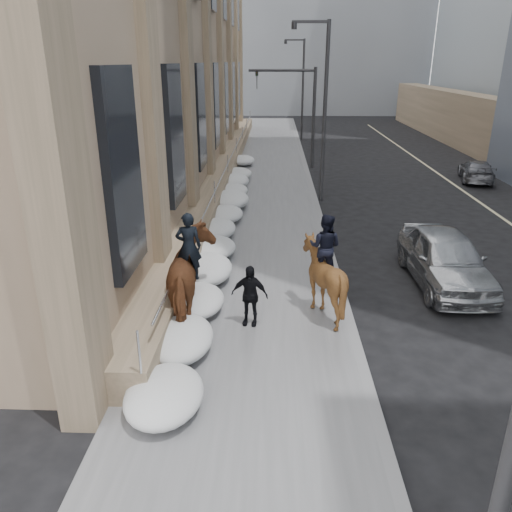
{
  "coord_description": "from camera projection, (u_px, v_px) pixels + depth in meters",
  "views": [
    {
      "loc": [
        0.63,
        -9.76,
        6.32
      ],
      "look_at": [
        0.19,
        2.03,
        1.7
      ],
      "focal_mm": 35.0,
      "sensor_mm": 36.0,
      "label": 1
    }
  ],
  "objects": [
    {
      "name": "traffic_signal",
      "position": [
        299.0,
        102.0,
        30.35
      ],
      "size": [
        4.1,
        0.22,
        6.0
      ],
      "color": "#2D2D30",
      "rests_on": "ground"
    },
    {
      "name": "sidewalk",
      "position": [
        259.0,
        223.0,
        20.69
      ],
      "size": [
        5.0,
        80.0,
        0.12
      ],
      "primitive_type": "cube",
      "color": "#5B5B5E",
      "rests_on": "ground"
    },
    {
      "name": "bg_building_far",
      "position": [
        232.0,
        35.0,
        74.96
      ],
      "size": [
        24.0,
        12.0,
        20.0
      ],
      "primitive_type": "cube",
      "color": "gray",
      "rests_on": "ground"
    },
    {
      "name": "car_silver",
      "position": [
        445.0,
        258.0,
        14.9
      ],
      "size": [
        2.03,
        4.87,
        1.65
      ],
      "primitive_type": "imported",
      "rotation": [
        0.0,
        0.0,
        0.02
      ],
      "color": "#A8ABB0",
      "rests_on": "ground"
    },
    {
      "name": "streetlight_far",
      "position": [
        301.0,
        84.0,
        41.28
      ],
      "size": [
        1.71,
        0.24,
        8.0
      ],
      "color": "#2D2D30",
      "rests_on": "ground"
    },
    {
      "name": "limestone_building",
      "position": [
        168.0,
        10.0,
        26.92
      ],
      "size": [
        6.1,
        44.0,
        18.0
      ],
      "color": "#887159",
      "rests_on": "ground"
    },
    {
      "name": "mounted_horse_right",
      "position": [
        323.0,
        274.0,
        12.8
      ],
      "size": [
        2.09,
        2.21,
        2.65
      ],
      "rotation": [
        0.0,
        0.0,
        2.8
      ],
      "color": "#4D2F16",
      "rests_on": "sidewalk"
    },
    {
      "name": "snow_bank",
      "position": [
        219.0,
        227.0,
        18.83
      ],
      "size": [
        1.7,
        18.1,
        0.76
      ],
      "color": "silver",
      "rests_on": "sidewalk"
    },
    {
      "name": "streetlight_mid",
      "position": [
        322.0,
        102.0,
        22.67
      ],
      "size": [
        1.71,
        0.24,
        8.0
      ],
      "color": "#2D2D30",
      "rests_on": "ground"
    },
    {
      "name": "mounted_horse_left",
      "position": [
        193.0,
        277.0,
        12.38
      ],
      "size": [
        1.61,
        2.88,
        2.81
      ],
      "rotation": [
        0.0,
        0.0,
        3.28
      ],
      "color": "#552F19",
      "rests_on": "sidewalk"
    },
    {
      "name": "car_grey",
      "position": [
        476.0,
        171.0,
        27.95
      ],
      "size": [
        2.53,
        4.29,
        1.17
      ],
      "primitive_type": "imported",
      "rotation": [
        0.0,
        0.0,
        2.9
      ],
      "color": "#5C5D63",
      "rests_on": "ground"
    },
    {
      "name": "pedestrian",
      "position": [
        250.0,
        295.0,
        12.35
      ],
      "size": [
        0.97,
        0.53,
        1.58
      ],
      "primitive_type": "imported",
      "rotation": [
        0.0,
        0.0,
        -0.16
      ],
      "color": "black",
      "rests_on": "sidewalk"
    },
    {
      "name": "ground",
      "position": [
        244.0,
        357.0,
        11.41
      ],
      "size": [
        140.0,
        140.0,
        0.0
      ],
      "primitive_type": "plane",
      "color": "black",
      "rests_on": "ground"
    },
    {
      "name": "curb",
      "position": [
        322.0,
        223.0,
        20.6
      ],
      "size": [
        0.24,
        80.0,
        0.12
      ],
      "primitive_type": "cube",
      "color": "slate",
      "rests_on": "ground"
    }
  ]
}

